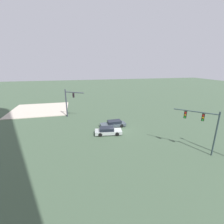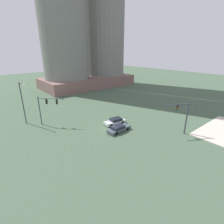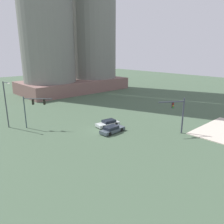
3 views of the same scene
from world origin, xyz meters
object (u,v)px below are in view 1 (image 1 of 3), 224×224
Objects in this scene: traffic_signal_near_corner at (69,100)px; sedan_car_waiting_far at (113,124)px; traffic_signal_opposite_side at (203,123)px; sedan_car_approaching at (108,131)px.

traffic_signal_near_corner is 11.68m from sedan_car_waiting_far.
traffic_signal_near_corner is at bearing -47.36° from sedan_car_waiting_far.
traffic_signal_opposite_side reaches higher than sedan_car_approaching.
sedan_car_waiting_far is (-1.68, -3.00, 0.00)m from sedan_car_approaching.
sedan_car_approaching is at bearing 57.78° from sedan_car_waiting_far.
traffic_signal_opposite_side is (-16.96, 19.15, 0.22)m from traffic_signal_near_corner.
traffic_signal_opposite_side is at bearing 125.39° from sedan_car_waiting_far.
sedan_car_approaching is 0.97× the size of sedan_car_waiting_far.
sedan_car_waiting_far is (-7.98, 7.81, -3.41)m from traffic_signal_near_corner.
sedan_car_approaching is (10.66, -8.34, -3.63)m from traffic_signal_opposite_side.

